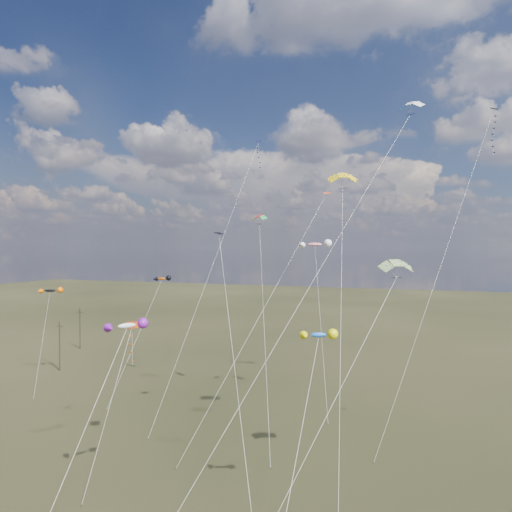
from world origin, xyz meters
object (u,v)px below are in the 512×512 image
(utility_pole_far, at_px, (80,328))
(diamond_black_high, at_px, (487,149))
(utility_pole_near, at_px, (60,345))
(novelty_black_orange, at_px, (50,291))
(parafoil_yellow, at_px, (343,176))

(utility_pole_far, distance_m, diamond_black_high, 76.41)
(utility_pole_near, relative_size, novelty_black_orange, 0.57)
(diamond_black_high, distance_m, novelty_black_orange, 62.50)
(parafoil_yellow, relative_size, novelty_black_orange, 1.93)
(parafoil_yellow, bearing_deg, utility_pole_near, 160.09)
(utility_pole_far, bearing_deg, parafoil_yellow, -29.24)
(diamond_black_high, height_order, parafoil_yellow, diamond_black_high)
(parafoil_yellow, bearing_deg, utility_pole_far, 150.76)
(utility_pole_near, bearing_deg, utility_pole_far, 119.74)
(utility_pole_near, bearing_deg, diamond_black_high, 2.00)
(utility_pole_far, distance_m, parafoil_yellow, 68.08)
(novelty_black_orange, bearing_deg, diamond_black_high, 6.87)
(utility_pole_near, xyz_separation_m, novelty_black_orange, (2.91, -4.97, 9.38))
(utility_pole_near, distance_m, utility_pole_far, 16.12)
(utility_pole_far, bearing_deg, diamond_black_high, -9.56)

